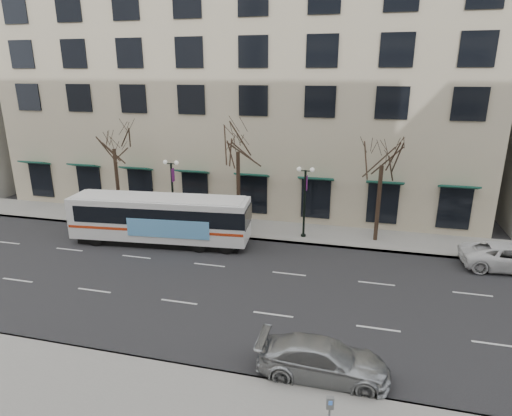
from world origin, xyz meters
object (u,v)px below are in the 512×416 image
(tree_far_left, at_px, (113,136))
(tree_far_right, at_px, (383,151))
(lamp_post_right, at_px, (305,199))
(city_bus, at_px, (161,218))
(white_pickup, at_px, (510,257))
(lamp_post_left, at_px, (173,190))
(pay_station, at_px, (330,405))
(tree_far_mid, at_px, (238,138))
(silver_car, at_px, (323,360))

(tree_far_left, xyz_separation_m, tree_far_right, (20.00, 0.00, -0.28))
(tree_far_right, xyz_separation_m, lamp_post_right, (-4.99, -0.60, -3.48))
(lamp_post_right, height_order, city_bus, lamp_post_right)
(city_bus, distance_m, white_pickup, 22.25)
(tree_far_right, xyz_separation_m, lamp_post_left, (-14.99, -0.60, -3.48))
(white_pickup, bearing_deg, tree_far_left, 81.43)
(pay_station, bearing_deg, tree_far_right, 73.90)
(tree_far_mid, height_order, tree_far_right, tree_far_mid)
(tree_far_mid, relative_size, silver_car, 1.66)
(tree_far_left, relative_size, tree_far_right, 1.03)
(tree_far_left, height_order, pay_station, tree_far_left)
(tree_far_left, relative_size, silver_car, 1.62)
(tree_far_left, xyz_separation_m, white_pickup, (27.78, -2.60, -5.92))
(city_bus, height_order, silver_car, city_bus)
(silver_car, bearing_deg, pay_station, -169.97)
(lamp_post_left, xyz_separation_m, pay_station, (13.25, -16.99, -1.96))
(lamp_post_right, bearing_deg, tree_far_left, 177.71)
(lamp_post_left, distance_m, pay_station, 21.64)
(pay_station, bearing_deg, tree_far_mid, 104.70)
(tree_far_left, relative_size, lamp_post_right, 1.60)
(white_pickup, height_order, pay_station, white_pickup)
(tree_far_right, height_order, lamp_post_right, tree_far_right)
(tree_far_left, bearing_deg, silver_car, -40.14)
(tree_far_mid, xyz_separation_m, white_pickup, (17.78, -2.60, -6.13))
(tree_far_mid, distance_m, lamp_post_right, 6.41)
(tree_far_left, height_order, lamp_post_right, tree_far_left)
(tree_far_mid, bearing_deg, city_bus, -138.90)
(lamp_post_right, xyz_separation_m, silver_car, (2.78, -14.40, -2.20))
(silver_car, bearing_deg, white_pickup, -39.03)
(silver_car, relative_size, pay_station, 4.50)
(silver_car, xyz_separation_m, pay_station, (0.47, -2.59, 0.23))
(lamp_post_right, height_order, white_pickup, lamp_post_right)
(white_pickup, distance_m, pay_station, 17.76)
(tree_far_left, bearing_deg, lamp_post_left, -6.83)
(lamp_post_right, relative_size, city_bus, 0.42)
(tree_far_left, height_order, city_bus, tree_far_left)
(tree_far_mid, bearing_deg, pay_station, -64.87)
(city_bus, bearing_deg, white_pickup, -2.11)
(silver_car, bearing_deg, tree_far_mid, 27.25)
(lamp_post_left, relative_size, pay_station, 4.55)
(lamp_post_left, bearing_deg, lamp_post_right, 0.00)
(lamp_post_left, bearing_deg, tree_far_left, 173.17)
(tree_far_right, height_order, lamp_post_left, tree_far_right)
(tree_far_mid, xyz_separation_m, lamp_post_right, (5.01, -0.60, -3.96))
(tree_far_left, height_order, tree_far_mid, tree_far_mid)
(tree_far_right, bearing_deg, tree_far_mid, 180.00)
(tree_far_mid, relative_size, lamp_post_left, 1.64)
(pay_station, bearing_deg, lamp_post_left, 117.50)
(lamp_post_right, relative_size, pay_station, 4.55)
(tree_far_right, relative_size, white_pickup, 1.44)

